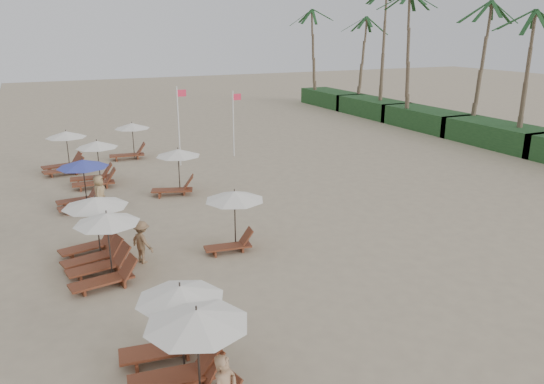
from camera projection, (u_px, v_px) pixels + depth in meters
name	position (u px, v px, depth m)	size (l,w,h in m)	color
ground	(346.00, 303.00, 15.86)	(160.00, 160.00, 0.00)	tan
shrub_hedge	(498.00, 135.00, 37.08)	(3.20, 53.00, 1.60)	#193D1C
lounger_station_0	(189.00, 358.00, 11.24)	(2.60, 2.30, 2.30)	maroon
lounger_station_1	(171.00, 334.00, 12.40)	(2.62, 2.14, 2.24)	maroon
lounger_station_2	(102.00, 250.00, 16.97)	(2.58, 2.16, 2.32)	maroon
lounger_station_3	(91.00, 229.00, 18.62)	(2.66, 2.30, 2.30)	maroon
lounger_station_4	(80.00, 183.00, 23.99)	(2.57, 2.32, 2.27)	maroon
lounger_station_5	(93.00, 166.00, 27.54)	(2.66, 2.16, 2.37)	maroon
lounger_station_6	(63.00, 154.00, 30.03)	(2.75, 2.29, 2.39)	maroon
inland_station_0	(232.00, 212.00, 19.35)	(2.53, 2.24, 2.22)	maroon
inland_station_1	(175.00, 168.00, 26.08)	(2.77, 2.24, 2.22)	maroon
inland_station_2	(129.00, 139.00, 33.30)	(2.85, 2.24, 2.22)	maroon
beachgoer_mid_a	(207.00, 333.00, 12.79)	(0.81, 0.63, 1.67)	#3869A8
beachgoer_mid_b	(142.00, 242.00, 18.42)	(1.00, 0.58, 1.55)	brown
beachgoer_far_b	(99.00, 193.00, 23.70)	(0.82, 0.54, 1.69)	tan
flag_pole_near	(179.00, 123.00, 31.16)	(0.60, 0.08, 4.75)	silver
flag_pole_far	(234.00, 120.00, 33.57)	(0.60, 0.08, 4.22)	silver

